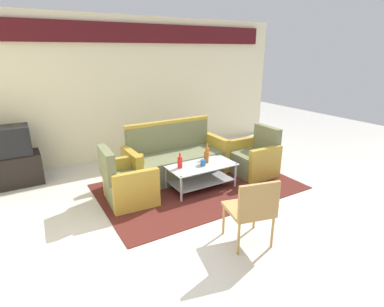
{
  "coord_description": "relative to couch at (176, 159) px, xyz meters",
  "views": [
    {
      "loc": [
        -2.45,
        -3.0,
        2.16
      ],
      "look_at": [
        -0.2,
        0.78,
        0.65
      ],
      "focal_mm": 28.27,
      "sensor_mm": 36.0,
      "label": 1
    }
  ],
  "objects": [
    {
      "name": "ground_plane",
      "position": [
        0.11,
        -1.49,
        -0.32
      ],
      "size": [
        14.0,
        14.0,
        0.0
      ],
      "primitive_type": "plane",
      "color": "beige"
    },
    {
      "name": "wall_back",
      "position": [
        0.11,
        1.56,
        1.16
      ],
      "size": [
        6.52,
        0.19,
        2.8
      ],
      "color": "beige",
      "rests_on": "ground"
    },
    {
      "name": "rug",
      "position": [
        0.1,
        -0.61,
        -0.31
      ],
      "size": [
        3.17,
        2.02,
        0.01
      ],
      "primitive_type": "cube",
      "color": "#511E19",
      "rests_on": "ground"
    },
    {
      "name": "couch",
      "position": [
        0.0,
        0.0,
        0.0
      ],
      "size": [
        1.81,
        0.76,
        0.96
      ],
      "rotation": [
        0.0,
        0.0,
        3.15
      ],
      "color": "#6B704C",
      "rests_on": "rug"
    },
    {
      "name": "armchair_left",
      "position": [
        -1.07,
        -0.5,
        -0.03
      ],
      "size": [
        0.74,
        0.8,
        0.85
      ],
      "rotation": [
        0.0,
        0.0,
        -1.63
      ],
      "color": "#6B704C",
      "rests_on": "rug"
    },
    {
      "name": "armchair_right",
      "position": [
        1.27,
        -0.64,
        -0.03
      ],
      "size": [
        0.72,
        0.78,
        0.85
      ],
      "rotation": [
        0.0,
        0.0,
        1.54
      ],
      "color": "#6B704C",
      "rests_on": "rug"
    },
    {
      "name": "coffee_table",
      "position": [
        0.11,
        -0.66,
        -0.04
      ],
      "size": [
        1.1,
        0.6,
        0.4
      ],
      "color": "silver",
      "rests_on": "rug"
    },
    {
      "name": "bottle_red",
      "position": [
        -0.25,
        -0.61,
        0.19
      ],
      "size": [
        0.08,
        0.08,
        0.24
      ],
      "color": "red",
      "rests_on": "coffee_table"
    },
    {
      "name": "bottle_orange",
      "position": [
        0.34,
        -0.49,
        0.2
      ],
      "size": [
        0.06,
        0.06,
        0.27
      ],
      "color": "#D85919",
      "rests_on": "coffee_table"
    },
    {
      "name": "bottle_brown",
      "position": [
        0.23,
        -0.63,
        0.19
      ],
      "size": [
        0.08,
        0.08,
        0.26
      ],
      "color": "brown",
      "rests_on": "coffee_table"
    },
    {
      "name": "cup",
      "position": [
        0.11,
        -0.72,
        0.14
      ],
      "size": [
        0.08,
        0.08,
        0.1
      ],
      "primitive_type": "cylinder",
      "color": "#2659A5",
      "rests_on": "coffee_table"
    },
    {
      "name": "tv_stand",
      "position": [
        -2.48,
        1.06,
        -0.06
      ],
      "size": [
        0.8,
        0.5,
        0.52
      ],
      "primitive_type": "cube",
      "color": "black",
      "rests_on": "ground"
    },
    {
      "name": "television",
      "position": [
        -2.48,
        1.06,
        0.44
      ],
      "size": [
        0.61,
        0.46,
        0.48
      ],
      "rotation": [
        0.0,
        0.0,
        3.13
      ],
      "color": "black",
      "rests_on": "tv_stand"
    },
    {
      "name": "wicker_chair",
      "position": [
        -0.22,
        -2.26,
        0.18
      ],
      "size": [
        0.58,
        0.58,
        0.84
      ],
      "rotation": [
        0.0,
        0.0,
        -0.24
      ],
      "color": "#AD844C",
      "rests_on": "ground"
    }
  ]
}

